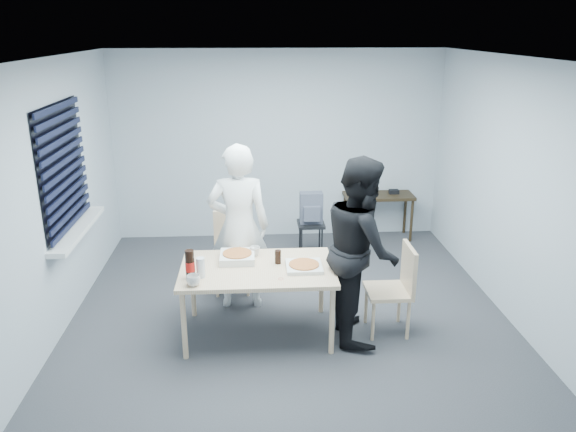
{
  "coord_description": "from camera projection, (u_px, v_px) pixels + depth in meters",
  "views": [
    {
      "loc": [
        -0.34,
        -5.14,
        2.86
      ],
      "look_at": [
        -0.01,
        0.1,
        1.09
      ],
      "focal_mm": 35.0,
      "sensor_mm": 36.0,
      "label": 1
    }
  ],
  "objects": [
    {
      "name": "room",
      "position": [
        67.0,
        177.0,
        5.58
      ],
      "size": [
        5.0,
        5.0,
        5.0
      ],
      "color": "#333338",
      "rests_on": "ground"
    },
    {
      "name": "dining_table",
      "position": [
        257.0,
        273.0,
        5.32
      ],
      "size": [
        1.45,
        0.92,
        0.71
      ],
      "color": "beige",
      "rests_on": "ground"
    },
    {
      "name": "chair_far",
      "position": [
        232.0,
        245.0,
        6.36
      ],
      "size": [
        0.42,
        0.42,
        0.89
      ],
      "color": "beige",
      "rests_on": "ground"
    },
    {
      "name": "chair_right",
      "position": [
        397.0,
        283.0,
        5.42
      ],
      "size": [
        0.42,
        0.42,
        0.89
      ],
      "color": "beige",
      "rests_on": "ground"
    },
    {
      "name": "person_white",
      "position": [
        239.0,
        227.0,
        5.83
      ],
      "size": [
        0.65,
        0.42,
        1.77
      ],
      "primitive_type": "imported",
      "rotation": [
        0.0,
        0.0,
        3.14
      ],
      "color": "white",
      "rests_on": "ground"
    },
    {
      "name": "person_black",
      "position": [
        361.0,
        249.0,
        5.26
      ],
      "size": [
        0.47,
        0.86,
        1.77
      ],
      "primitive_type": "imported",
      "rotation": [
        0.0,
        0.0,
        1.57
      ],
      "color": "black",
      "rests_on": "ground"
    },
    {
      "name": "side_table",
      "position": [
        378.0,
        200.0,
        7.85
      ],
      "size": [
        0.96,
        0.43,
        0.64
      ],
      "color": "#2F2012",
      "rests_on": "ground"
    },
    {
      "name": "stool",
      "position": [
        311.0,
        231.0,
        7.25
      ],
      "size": [
        0.34,
        0.34,
        0.47
      ],
      "color": "black",
      "rests_on": "ground"
    },
    {
      "name": "backpack",
      "position": [
        311.0,
        208.0,
        7.14
      ],
      "size": [
        0.29,
        0.21,
        0.4
      ],
      "rotation": [
        0.0,
        0.0,
        -0.17
      ],
      "color": "slate",
      "rests_on": "stool"
    },
    {
      "name": "pizza_box_a",
      "position": [
        237.0,
        257.0,
        5.44
      ],
      "size": [
        0.33,
        0.33,
        0.08
      ],
      "rotation": [
        0.0,
        0.0,
        -0.22
      ],
      "color": "silver",
      "rests_on": "dining_table"
    },
    {
      "name": "pizza_box_b",
      "position": [
        304.0,
        266.0,
        5.27
      ],
      "size": [
        0.33,
        0.33,
        0.05
      ],
      "rotation": [
        0.0,
        0.0,
        -0.27
      ],
      "color": "silver",
      "rests_on": "dining_table"
    },
    {
      "name": "mug_a",
      "position": [
        193.0,
        280.0,
        4.91
      ],
      "size": [
        0.17,
        0.17,
        0.1
      ],
      "primitive_type": "imported",
      "rotation": [
        0.0,
        0.0,
        0.52
      ],
      "color": "silver",
      "rests_on": "dining_table"
    },
    {
      "name": "mug_b",
      "position": [
        255.0,
        251.0,
        5.56
      ],
      "size": [
        0.1,
        0.1,
        0.09
      ],
      "primitive_type": "imported",
      "color": "silver",
      "rests_on": "dining_table"
    },
    {
      "name": "cola_glass",
      "position": [
        278.0,
        257.0,
        5.37
      ],
      "size": [
        0.06,
        0.06,
        0.13
      ],
      "primitive_type": "cylinder",
      "rotation": [
        0.0,
        0.0,
        -0.06
      ],
      "color": "black",
      "rests_on": "dining_table"
    },
    {
      "name": "soda_bottle",
      "position": [
        190.0,
        265.0,
        5.03
      ],
      "size": [
        0.09,
        0.09,
        0.27
      ],
      "rotation": [
        0.0,
        0.0,
        -0.26
      ],
      "color": "black",
      "rests_on": "dining_table"
    },
    {
      "name": "plastic_cups",
      "position": [
        201.0,
        268.0,
        5.06
      ],
      "size": [
        0.09,
        0.09,
        0.19
      ],
      "primitive_type": "cylinder",
      "rotation": [
        0.0,
        0.0,
        0.11
      ],
      "color": "silver",
      "rests_on": "dining_table"
    },
    {
      "name": "rubber_band",
      "position": [
        281.0,
        279.0,
        5.05
      ],
      "size": [
        0.06,
        0.06,
        0.0
      ],
      "primitive_type": "torus",
      "rotation": [
        0.0,
        0.0,
        -0.18
      ],
      "color": "red",
      "rests_on": "dining_table"
    },
    {
      "name": "papers",
      "position": [
        368.0,
        194.0,
        7.84
      ],
      "size": [
        0.27,
        0.33,
        0.0
      ],
      "primitive_type": "cube",
      "rotation": [
        0.0,
        0.0,
        -0.27
      ],
      "color": "white",
      "rests_on": "side_table"
    },
    {
      "name": "black_box",
      "position": [
        394.0,
        192.0,
        7.86
      ],
      "size": [
        0.15,
        0.12,
        0.06
      ],
      "primitive_type": "cube",
      "rotation": [
        0.0,
        0.0,
        0.24
      ],
      "color": "black",
      "rests_on": "side_table"
    }
  ]
}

